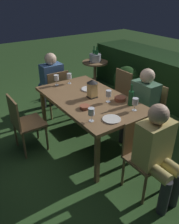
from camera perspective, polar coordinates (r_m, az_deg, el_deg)
ground_plane at (r=3.63m, az=0.00°, el=-7.38°), size 16.00×16.00×0.00m
dining_table at (r=3.27m, az=0.00°, el=2.62°), size 1.63×0.95×0.76m
chair_head_far at (r=2.71m, az=13.06°, el=-9.76°), size 0.40×0.42×0.87m
person_in_mustard at (r=2.53m, az=16.66°, el=-9.19°), size 0.48×0.38×1.15m
chair_side_right_a at (r=4.11m, az=7.08°, el=4.75°), size 0.42×0.40×0.87m
chair_side_left_a at (r=3.34m, az=-16.06°, el=-2.27°), size 0.42×0.40×0.87m
chair_side_right_b at (r=3.66m, az=14.60°, el=0.80°), size 0.42×0.40×0.87m
person_in_green at (r=3.46m, az=12.73°, el=2.18°), size 0.38×0.47×1.15m
chair_head_near at (r=4.20m, az=-8.30°, el=5.17°), size 0.40×0.42×0.87m
person_in_blue at (r=4.31m, az=-9.65°, el=7.86°), size 0.48×0.38×1.15m
lantern_centerpiece at (r=3.21m, az=0.64°, el=6.14°), size 0.15×0.15×0.27m
green_bottle_on_table at (r=3.04m, az=10.27°, el=3.53°), size 0.07×0.07×0.29m
wine_glass_a at (r=3.73m, az=-5.10°, el=8.81°), size 0.08×0.08×0.17m
wine_glass_b at (r=2.92m, az=11.32°, el=2.46°), size 0.08×0.08×0.17m
wine_glass_c at (r=3.09m, az=4.76°, el=4.50°), size 0.08×0.08×0.17m
wine_glass_d at (r=2.62m, az=0.46°, el=-0.05°), size 0.08×0.08×0.17m
wine_glass_e at (r=3.69m, az=-8.28°, el=8.36°), size 0.08×0.08×0.17m
plate_a at (r=2.72m, az=5.52°, el=-1.80°), size 0.22×0.22×0.01m
plate_b at (r=3.52m, az=-0.11°, el=5.76°), size 0.24×0.24×0.01m
bowl_olives at (r=3.19m, az=7.63°, el=3.32°), size 0.16×0.16×0.05m
bowl_bread at (r=2.95m, az=-1.16°, el=1.28°), size 0.14×0.14×0.04m
side_table at (r=5.42m, az=1.38°, el=10.31°), size 0.59×0.59×0.65m
ice_bucket at (r=5.33m, az=1.42°, el=13.51°), size 0.26×0.26×0.34m
potted_plant_by_hedge at (r=4.76m, az=9.14°, el=7.49°), size 0.52×0.52×0.76m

